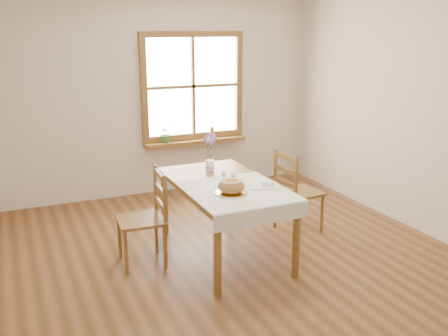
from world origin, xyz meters
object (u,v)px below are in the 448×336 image
at_px(chair_left, 141,219).
at_px(dining_table, 224,191).
at_px(chair_right, 299,191).
at_px(bread_plate, 231,193).
at_px(flower_vase, 210,166).

bearing_deg(chair_left, dining_table, 86.08).
xyz_separation_m(chair_right, bread_plate, (-1.10, -0.56, 0.30)).
relative_size(chair_left, chair_right, 0.99).
bearing_deg(dining_table, bread_plate, -103.95).
relative_size(chair_left, flower_vase, 8.93).
xyz_separation_m(dining_table, chair_right, (1.01, 0.19, -0.20)).
bearing_deg(chair_right, chair_left, 86.54).
height_order(dining_table, bread_plate, bread_plate).
bearing_deg(bread_plate, chair_right, 27.06).
xyz_separation_m(dining_table, chair_left, (-0.83, 0.11, -0.20)).
xyz_separation_m(chair_left, chair_right, (1.83, 0.09, 0.00)).
relative_size(chair_right, flower_vase, 8.98).
bearing_deg(dining_table, flower_vase, 85.03).
distance_m(chair_right, bread_plate, 1.27).
distance_m(dining_table, flower_vase, 0.48).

